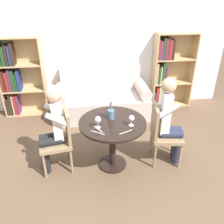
# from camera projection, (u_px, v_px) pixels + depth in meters

# --- Properties ---
(ground_plane) EXTENTS (16.00, 16.00, 0.00)m
(ground_plane) POSITION_uv_depth(u_px,v_px,m) (112.00, 164.00, 3.49)
(ground_plane) COLOR brown
(back_wall) EXTENTS (5.20, 0.05, 2.70)m
(back_wall) POSITION_uv_depth(u_px,v_px,m) (99.00, 42.00, 4.56)
(back_wall) COLOR silver
(back_wall) RESTS_ON ground_plane
(round_table) EXTENTS (0.90, 0.90, 0.73)m
(round_table) POSITION_uv_depth(u_px,v_px,m) (112.00, 131.00, 3.21)
(round_table) COLOR black
(round_table) RESTS_ON ground_plane
(couch) EXTENTS (1.80, 0.80, 0.92)m
(couch) POSITION_uv_depth(u_px,v_px,m) (102.00, 100.00, 4.69)
(couch) COLOR beige
(couch) RESTS_ON ground_plane
(bookshelf_left) EXTENTS (0.82, 0.28, 1.52)m
(bookshelf_left) POSITION_uv_depth(u_px,v_px,m) (16.00, 78.00, 4.52)
(bookshelf_left) COLOR tan
(bookshelf_left) RESTS_ON ground_plane
(bookshelf_right) EXTENTS (0.82, 0.28, 1.52)m
(bookshelf_right) POSITION_uv_depth(u_px,v_px,m) (167.00, 70.00, 4.86)
(bookshelf_right) COLOR tan
(bookshelf_right) RESTS_ON ground_plane
(chair_left) EXTENTS (0.48, 0.48, 0.90)m
(chair_left) POSITION_uv_depth(u_px,v_px,m) (60.00, 138.00, 3.23)
(chair_left) COLOR #937A56
(chair_left) RESTS_ON ground_plane
(chair_right) EXTENTS (0.47, 0.47, 0.90)m
(chair_right) POSITION_uv_depth(u_px,v_px,m) (162.00, 132.00, 3.36)
(chair_right) COLOR #937A56
(chair_right) RESTS_ON ground_plane
(person_left) EXTENTS (0.45, 0.38, 1.27)m
(person_left) POSITION_uv_depth(u_px,v_px,m) (52.00, 127.00, 3.11)
(person_left) COLOR black
(person_left) RESTS_ON ground_plane
(person_right) EXTENTS (0.44, 0.37, 1.30)m
(person_right) POSITION_uv_depth(u_px,v_px,m) (170.00, 121.00, 3.26)
(person_right) COLOR #282D47
(person_right) RESTS_ON ground_plane
(wine_glass_left) EXTENTS (0.08, 0.08, 0.16)m
(wine_glass_left) POSITION_uv_depth(u_px,v_px,m) (98.00, 120.00, 2.96)
(wine_glass_left) COLOR white
(wine_glass_left) RESTS_ON round_table
(wine_glass_right) EXTENTS (0.08, 0.08, 0.15)m
(wine_glass_right) POSITION_uv_depth(u_px,v_px,m) (132.00, 118.00, 3.01)
(wine_glass_right) COLOR white
(wine_glass_right) RESTS_ON round_table
(flower_vase) EXTENTS (0.09, 0.09, 0.28)m
(flower_vase) POSITION_uv_depth(u_px,v_px,m) (111.00, 113.00, 3.17)
(flower_vase) COLOR slate
(flower_vase) RESTS_ON round_table
(knife_left_setting) EXTENTS (0.18, 0.09, 0.00)m
(knife_left_setting) POSITION_uv_depth(u_px,v_px,m) (126.00, 132.00, 2.92)
(knife_left_setting) COLOR silver
(knife_left_setting) RESTS_ON round_table
(fork_left_setting) EXTENTS (0.16, 0.11, 0.00)m
(fork_left_setting) POSITION_uv_depth(u_px,v_px,m) (98.00, 133.00, 2.91)
(fork_left_setting) COLOR silver
(fork_left_setting) RESTS_ON round_table
(knife_right_setting) EXTENTS (0.11, 0.17, 0.00)m
(knife_right_setting) POSITION_uv_depth(u_px,v_px,m) (98.00, 129.00, 2.98)
(knife_right_setting) COLOR silver
(knife_right_setting) RESTS_ON round_table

